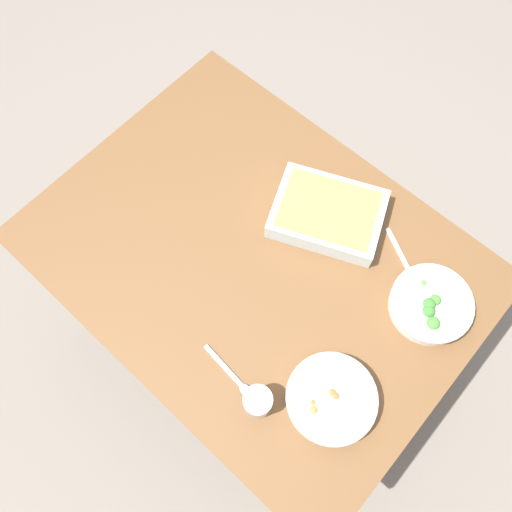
{
  "coord_description": "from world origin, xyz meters",
  "views": [
    {
      "loc": [
        -0.37,
        0.41,
        2.07
      ],
      "look_at": [
        0.0,
        0.0,
        0.74
      ],
      "focal_mm": 36.6,
      "sensor_mm": 36.0,
      "label": 1
    }
  ],
  "objects_px": {
    "baking_dish": "(328,213)",
    "spoon_by_broccoli": "(405,263)",
    "broccoli_bowl": "(431,305)",
    "spoon_spare": "(235,378)",
    "stew_bowl": "(331,399)",
    "drink_cup": "(258,402)",
    "spoon_by_stew": "(323,383)"
  },
  "relations": [
    {
      "from": "stew_bowl",
      "to": "baking_dish",
      "type": "distance_m",
      "value": 0.5
    },
    {
      "from": "broccoli_bowl",
      "to": "spoon_spare",
      "type": "distance_m",
      "value": 0.54
    },
    {
      "from": "spoon_by_stew",
      "to": "baking_dish",
      "type": "bearing_deg",
      "value": -52.01
    },
    {
      "from": "stew_bowl",
      "to": "drink_cup",
      "type": "relative_size",
      "value": 2.63
    },
    {
      "from": "stew_bowl",
      "to": "spoon_spare",
      "type": "bearing_deg",
      "value": 29.04
    },
    {
      "from": "drink_cup",
      "to": "spoon_by_broccoli",
      "type": "relative_size",
      "value": 0.52
    },
    {
      "from": "drink_cup",
      "to": "spoon_spare",
      "type": "relative_size",
      "value": 0.48
    },
    {
      "from": "drink_cup",
      "to": "spoon_by_stew",
      "type": "relative_size",
      "value": 0.53
    },
    {
      "from": "spoon_spare",
      "to": "baking_dish",
      "type": "bearing_deg",
      "value": -77.47
    },
    {
      "from": "drink_cup",
      "to": "spoon_by_broccoli",
      "type": "height_order",
      "value": "drink_cup"
    },
    {
      "from": "broccoli_bowl",
      "to": "spoon_by_broccoli",
      "type": "xyz_separation_m",
      "value": [
        0.12,
        -0.06,
        -0.03
      ]
    },
    {
      "from": "spoon_by_broccoli",
      "to": "broccoli_bowl",
      "type": "bearing_deg",
      "value": 151.95
    },
    {
      "from": "drink_cup",
      "to": "stew_bowl",
      "type": "bearing_deg",
      "value": -135.56
    },
    {
      "from": "baking_dish",
      "to": "spoon_by_broccoli",
      "type": "bearing_deg",
      "value": -171.64
    },
    {
      "from": "stew_bowl",
      "to": "drink_cup",
      "type": "xyz_separation_m",
      "value": [
        0.13,
        0.12,
        0.01
      ]
    },
    {
      "from": "baking_dish",
      "to": "spoon_spare",
      "type": "xyz_separation_m",
      "value": [
        -0.11,
        0.5,
        -0.03
      ]
    },
    {
      "from": "drink_cup",
      "to": "broccoli_bowl",
      "type": "bearing_deg",
      "value": -109.38
    },
    {
      "from": "baking_dish",
      "to": "stew_bowl",
      "type": "bearing_deg",
      "value": 129.86
    },
    {
      "from": "baking_dish",
      "to": "drink_cup",
      "type": "xyz_separation_m",
      "value": [
        -0.2,
        0.51,
        0.0
      ]
    },
    {
      "from": "broccoli_bowl",
      "to": "spoon_spare",
      "type": "bearing_deg",
      "value": 61.95
    },
    {
      "from": "broccoli_bowl",
      "to": "spoon_spare",
      "type": "relative_size",
      "value": 1.23
    },
    {
      "from": "spoon_by_broccoli",
      "to": "spoon_spare",
      "type": "relative_size",
      "value": 0.93
    },
    {
      "from": "broccoli_bowl",
      "to": "spoon_spare",
      "type": "xyz_separation_m",
      "value": [
        0.25,
        0.48,
        -0.03
      ]
    },
    {
      "from": "spoon_by_stew",
      "to": "stew_bowl",
      "type": "bearing_deg",
      "value": 150.36
    },
    {
      "from": "baking_dish",
      "to": "spoon_by_stew",
      "type": "relative_size",
      "value": 2.24
    },
    {
      "from": "spoon_spare",
      "to": "spoon_by_broccoli",
      "type": "bearing_deg",
      "value": -104.22
    },
    {
      "from": "baking_dish",
      "to": "spoon_spare",
      "type": "distance_m",
      "value": 0.52
    },
    {
      "from": "broccoli_bowl",
      "to": "drink_cup",
      "type": "bearing_deg",
      "value": 70.62
    },
    {
      "from": "stew_bowl",
      "to": "spoon_by_stew",
      "type": "relative_size",
      "value": 1.38
    },
    {
      "from": "drink_cup",
      "to": "spoon_by_broccoli",
      "type": "xyz_separation_m",
      "value": [
        -0.05,
        -0.55,
        -0.03
      ]
    },
    {
      "from": "broccoli_bowl",
      "to": "spoon_by_stew",
      "type": "bearing_deg",
      "value": 76.56
    },
    {
      "from": "baking_dish",
      "to": "drink_cup",
      "type": "distance_m",
      "value": 0.55
    }
  ]
}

